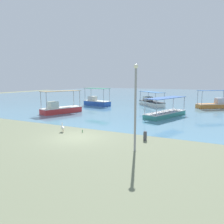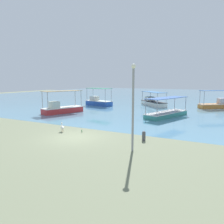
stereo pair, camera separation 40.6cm
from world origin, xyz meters
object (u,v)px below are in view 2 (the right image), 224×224
object	(u,v)px
pelican	(62,127)
glass_bottle	(82,131)
fishing_boat_far_left	(153,102)
lamp_post	(133,103)
fishing_boat_center	(62,108)
fishing_boat_near_right	(216,104)
mooring_bollard	(144,136)
fishing_boat_near_left	(98,102)
fishing_boat_outer	(167,113)

from	to	relation	value
pelican	glass_bottle	size ratio (longest dim) A/B	2.96
fishing_boat_far_left	lamp_post	distance (m)	25.64
fishing_boat_center	fishing_boat_near_right	world-z (taller)	fishing_boat_center
fishing_boat_near_right	mooring_bollard	distance (m)	23.30
fishing_boat_near_left	fishing_boat_center	world-z (taller)	fishing_boat_near_left
pelican	lamp_post	bearing A→B (deg)	-15.16
pelican	glass_bottle	xyz separation A→B (m)	(1.67, 0.57, -0.27)
fishing_boat_outer	fishing_boat_far_left	world-z (taller)	fishing_boat_far_left
glass_bottle	fishing_boat_near_left	bearing A→B (deg)	117.23
fishing_boat_outer	glass_bottle	xyz separation A→B (m)	(-4.50, -11.39, -0.37)
pelican	mooring_bollard	distance (m)	7.31
pelican	mooring_bollard	size ratio (longest dim) A/B	1.09
fishing_boat_far_left	lamp_post	world-z (taller)	lamp_post
fishing_boat_far_left	pelican	bearing A→B (deg)	-92.79
fishing_boat_far_left	pelican	distance (m)	22.73
mooring_bollard	glass_bottle	world-z (taller)	mooring_bollard
fishing_boat_center	lamp_post	size ratio (longest dim) A/B	1.08
fishing_boat_near_left	fishing_boat_center	size ratio (longest dim) A/B	0.88
pelican	glass_bottle	world-z (taller)	pelican
mooring_bollard	fishing_boat_near_left	bearing A→B (deg)	129.80
fishing_boat_outer	mooring_bollard	distance (m)	11.41
fishing_boat_center	lamp_post	bearing A→B (deg)	-35.31
lamp_post	fishing_boat_near_left	bearing A→B (deg)	126.29
fishing_boat_center	glass_bottle	world-z (taller)	fishing_boat_center
fishing_boat_outer	fishing_boat_near_right	distance (m)	12.63
fishing_boat_center	pelican	bearing A→B (deg)	-49.19
fishing_boat_near_left	fishing_boat_far_left	xyz separation A→B (m)	(8.54, 4.44, -0.07)
fishing_boat_center	fishing_boat_near_right	bearing A→B (deg)	39.59
fishing_boat_outer	fishing_boat_near_left	bearing A→B (deg)	155.14
fishing_boat_center	fishing_boat_far_left	world-z (taller)	fishing_boat_center
fishing_boat_near_left	fishing_boat_outer	bearing A→B (deg)	-24.86
fishing_boat_outer	fishing_boat_far_left	size ratio (longest dim) A/B	1.22
fishing_boat_center	fishing_boat_outer	bearing A→B (deg)	14.80
fishing_boat_near_left	mooring_bollard	world-z (taller)	fishing_boat_near_left
fishing_boat_near_left	fishing_boat_near_right	size ratio (longest dim) A/B	1.04
fishing_boat_near_left	fishing_boat_far_left	distance (m)	9.62
fishing_boat_far_left	lamp_post	xyz separation A→B (m)	(6.35, -24.72, 2.49)
mooring_bollard	fishing_boat_near_right	bearing A→B (deg)	80.58
fishing_boat_far_left	glass_bottle	distance (m)	22.14
lamp_post	mooring_bollard	distance (m)	3.76
fishing_boat_outer	glass_bottle	size ratio (longest dim) A/B	26.40
fishing_boat_center	glass_bottle	distance (m)	11.89
fishing_boat_near_left	pelican	world-z (taller)	fishing_boat_near_left
fishing_boat_outer	pelican	bearing A→B (deg)	-117.31
fishing_boat_near_left	fishing_boat_outer	size ratio (longest dim) A/B	0.73
fishing_boat_near_left	mooring_bollard	xyz separation A→B (m)	(14.71, -17.66, -0.28)
fishing_boat_center	lamp_post	distance (m)	18.20
fishing_boat_center	fishing_boat_far_left	xyz separation A→B (m)	(8.37, 14.29, -0.05)
lamp_post	fishing_boat_outer	bearing A→B (deg)	95.26
lamp_post	fishing_boat_near_right	bearing A→B (deg)	81.91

